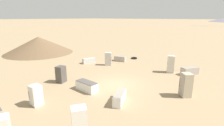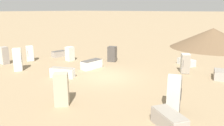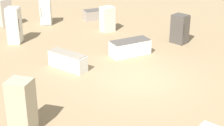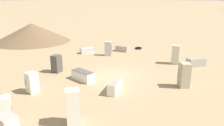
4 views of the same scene
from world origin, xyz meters
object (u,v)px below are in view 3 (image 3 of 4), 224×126
at_px(discarded_fridge_11, 22,106).
at_px(discarded_fridge_12, 130,48).
at_px(discarded_fridge_0, 46,12).
at_px(discarded_fridge_5, 68,61).
at_px(discarded_fridge_10, 107,19).
at_px(discarded_fridge_8, 14,25).
at_px(discarded_fridge_6, 180,29).
at_px(discarded_fridge_9, 5,13).
at_px(discarded_fridge_1, 96,14).

distance_m(discarded_fridge_11, discarded_fridge_12, 7.55).
relative_size(discarded_fridge_0, discarded_fridge_12, 0.77).
bearing_deg(discarded_fridge_5, discarded_fridge_11, -153.72).
relative_size(discarded_fridge_10, discarded_fridge_12, 0.71).
distance_m(discarded_fridge_8, discarded_fridge_12, 6.19).
bearing_deg(discarded_fridge_11, discarded_fridge_10, 92.73).
distance_m(discarded_fridge_5, discarded_fridge_12, 3.26).
relative_size(discarded_fridge_6, discarded_fridge_8, 0.79).
relative_size(discarded_fridge_5, discarded_fridge_9, 1.17).
xyz_separation_m(discarded_fridge_10, discarded_fridge_11, (7.37, 7.58, 0.19)).
relative_size(discarded_fridge_0, discarded_fridge_6, 1.01).
height_order(discarded_fridge_9, discarded_fridge_12, discarded_fridge_9).
bearing_deg(discarded_fridge_5, discarded_fridge_6, -21.93).
xyz_separation_m(discarded_fridge_0, discarded_fridge_5, (1.57, 6.74, -0.38)).
distance_m(discarded_fridge_0, discarded_fridge_11, 11.58).
xyz_separation_m(discarded_fridge_9, discarded_fridge_12, (-3.90, 7.51, -0.45)).
height_order(discarded_fridge_0, discarded_fridge_12, discarded_fridge_0).
height_order(discarded_fridge_5, discarded_fridge_6, discarded_fridge_6).
relative_size(discarded_fridge_0, discarded_fridge_1, 0.94).
relative_size(discarded_fridge_1, discarded_fridge_9, 0.98).
height_order(discarded_fridge_0, discarded_fridge_6, discarded_fridge_0).
height_order(discarded_fridge_1, discarded_fridge_8, discarded_fridge_8).
xyz_separation_m(discarded_fridge_5, discarded_fridge_6, (-6.43, -0.16, 0.37)).
bearing_deg(discarded_fridge_11, discarded_fridge_1, 98.41).
distance_m(discarded_fridge_1, discarded_fridge_11, 12.70).
bearing_deg(discarded_fridge_5, discarded_fridge_8, 79.25).
bearing_deg(discarded_fridge_10, discarded_fridge_12, -102.18).
relative_size(discarded_fridge_8, discarded_fridge_11, 1.05).
height_order(discarded_fridge_8, discarded_fridge_10, discarded_fridge_8).
bearing_deg(discarded_fridge_11, discarded_fridge_6, 69.25).
xyz_separation_m(discarded_fridge_6, discarded_fridge_8, (7.42, -4.30, 0.20)).
xyz_separation_m(discarded_fridge_0, discarded_fridge_6, (-4.85, 6.58, -0.01)).
distance_m(discarded_fridge_6, discarded_fridge_8, 8.58).
relative_size(discarded_fridge_1, discarded_fridge_11, 0.90).
distance_m(discarded_fridge_0, discarded_fridge_1, 3.19).
distance_m(discarded_fridge_0, discarded_fridge_8, 3.44).
height_order(discarded_fridge_0, discarded_fridge_1, discarded_fridge_0).
bearing_deg(discarded_fridge_0, discarded_fridge_9, 5.88).
distance_m(discarded_fridge_9, discarded_fridge_11, 11.61).
relative_size(discarded_fridge_9, discarded_fridge_10, 1.17).
relative_size(discarded_fridge_8, discarded_fridge_10, 1.35).
bearing_deg(discarded_fridge_10, discarded_fridge_11, -133.32).
bearing_deg(discarded_fridge_9, discarded_fridge_1, -108.86).
distance_m(discarded_fridge_1, discarded_fridge_5, 7.70).
bearing_deg(discarded_fridge_12, discarded_fridge_0, -163.34).
height_order(discarded_fridge_1, discarded_fridge_12, discarded_fridge_12).
bearing_deg(discarded_fridge_10, discarded_fridge_9, 142.88).
distance_m(discarded_fridge_10, discarded_fridge_12, 3.89).
height_order(discarded_fridge_6, discarded_fridge_9, discarded_fridge_9).
bearing_deg(discarded_fridge_6, discarded_fridge_0, -69.40).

